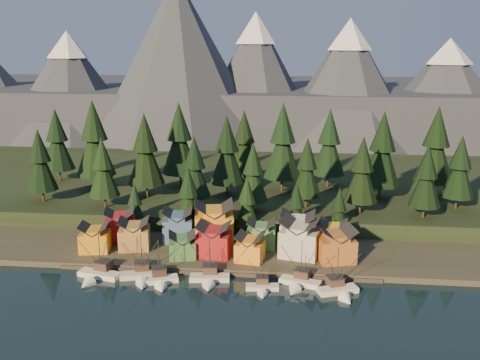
# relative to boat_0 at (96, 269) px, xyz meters

# --- Properties ---
(ground) EXTENTS (500.00, 500.00, 0.00)m
(ground) POSITION_rel_boat_0_xyz_m (28.90, -9.93, -2.48)
(ground) COLOR black
(ground) RESTS_ON ground
(shore_strip) EXTENTS (400.00, 50.00, 1.50)m
(shore_strip) POSITION_rel_boat_0_xyz_m (28.90, 30.07, -1.73)
(shore_strip) COLOR #363227
(shore_strip) RESTS_ON ground
(hillside) EXTENTS (420.00, 100.00, 6.00)m
(hillside) POSITION_rel_boat_0_xyz_m (28.90, 80.07, 0.52)
(hillside) COLOR black
(hillside) RESTS_ON ground
(dock) EXTENTS (80.00, 4.00, 1.00)m
(dock) POSITION_rel_boat_0_xyz_m (28.90, 6.57, -1.98)
(dock) COLOR #42362F
(dock) RESTS_ON ground
(mountain_ridge) EXTENTS (560.00, 190.00, 90.00)m
(mountain_ridge) POSITION_rel_boat_0_xyz_m (24.71, 203.66, 23.58)
(mountain_ridge) COLOR #424756
(mountain_ridge) RESTS_ON ground
(boat_0) EXTENTS (11.30, 11.87, 12.88)m
(boat_0) POSITION_rel_boat_0_xyz_m (0.00, 0.00, 0.00)
(boat_0) COLOR silver
(boat_0) RESTS_ON ground
(boat_1) EXTENTS (11.54, 12.05, 12.11)m
(boat_1) POSITION_rel_boat_0_xyz_m (11.09, 0.87, -0.25)
(boat_1) COLOR beige
(boat_1) RESTS_ON ground
(boat_2) EXTENTS (9.43, 10.08, 11.87)m
(boat_2) POSITION_rel_boat_0_xyz_m (16.01, -1.07, -0.06)
(boat_2) COLOR white
(boat_2) RESTS_ON ground
(boat_3) EXTENTS (10.09, 10.82, 12.12)m
(boat_3) POSITION_rel_boat_0_xyz_m (27.55, 1.05, -0.11)
(boat_3) COLOR beige
(boat_3) RESTS_ON ground
(boat_4) EXTENTS (8.00, 8.60, 9.85)m
(boat_4) POSITION_rel_boat_0_xyz_m (40.46, -2.21, -0.53)
(boat_4) COLOR silver
(boat_4) RESTS_ON ground
(boat_5) EXTENTS (10.52, 11.05, 11.93)m
(boat_5) POSITION_rel_boat_0_xyz_m (48.85, 1.03, -0.19)
(boat_5) COLOR silver
(boat_5) RESTS_ON ground
(boat_6) EXTENTS (10.02, 10.62, 12.01)m
(boat_6) POSITION_rel_boat_0_xyz_m (58.13, -2.27, -0.10)
(boat_6) COLOR white
(boat_6) RESTS_ON ground
(house_front_0) EXTENTS (8.58, 8.23, 7.55)m
(house_front_0) POSITION_rel_boat_0_xyz_m (-5.47, 13.96, 2.99)
(house_front_0) COLOR orange
(house_front_0) RESTS_ON shore_strip
(house_front_1) EXTENTS (9.27, 9.01, 8.26)m
(house_front_1) POSITION_rel_boat_0_xyz_m (4.53, 16.79, 3.36)
(house_front_1) COLOR #A9763C
(house_front_1) RESTS_ON shore_strip
(house_front_2) EXTENTS (8.17, 8.21, 6.59)m
(house_front_2) POSITION_rel_boat_0_xyz_m (18.69, 12.05, 2.49)
(house_front_2) COLOR #42753F
(house_front_2) RESTS_ON shore_strip
(house_front_3) EXTENTS (8.81, 8.42, 8.64)m
(house_front_3) POSITION_rel_boat_0_xyz_m (26.58, 14.49, 3.56)
(house_front_3) COLOR #A31920
(house_front_3) RESTS_ON shore_strip
(house_front_4) EXTENTS (7.80, 8.25, 6.94)m
(house_front_4) POSITION_rel_boat_0_xyz_m (36.32, 12.07, 2.67)
(house_front_4) COLOR orange
(house_front_4) RESTS_ON shore_strip
(house_front_5) EXTENTS (11.38, 10.72, 10.18)m
(house_front_5) POSITION_rel_boat_0_xyz_m (48.98, 16.22, 4.37)
(house_front_5) COLOR beige
(house_front_5) RESTS_ON shore_strip
(house_front_6) EXTENTS (10.60, 10.24, 8.87)m
(house_front_6) POSITION_rel_boat_0_xyz_m (58.20, 14.08, 3.68)
(house_front_6) COLOR #AB602C
(house_front_6) RESTS_ON shore_strip
(house_back_0) EXTENTS (9.84, 9.60, 8.86)m
(house_back_0) POSITION_rel_boat_0_xyz_m (-1.35, 22.67, 3.68)
(house_back_0) COLOR maroon
(house_back_0) RESTS_ON shore_strip
(house_back_1) EXTENTS (9.10, 9.18, 9.11)m
(house_back_1) POSITION_rel_boat_0_xyz_m (14.97, 24.10, 3.81)
(house_back_1) COLOR #395B87
(house_back_1) RESTS_ON shore_strip
(house_back_2) EXTENTS (12.08, 11.38, 11.23)m
(house_back_2) POSITION_rel_boat_0_xyz_m (25.12, 24.64, 4.92)
(house_back_2) COLOR orange
(house_back_2) RESTS_ON shore_strip
(house_back_3) EXTENTS (7.63, 6.80, 7.71)m
(house_back_3) POSITION_rel_boat_0_xyz_m (38.61, 21.33, 3.07)
(house_back_3) COLOR #48854B
(house_back_3) RESTS_ON shore_strip
(house_back_4) EXTENTS (9.64, 9.30, 9.98)m
(house_back_4) POSITION_rel_boat_0_xyz_m (48.41, 21.88, 4.26)
(house_back_4) COLOR silver
(house_back_4) RESTS_ON shore_strip
(house_back_5) EXTENTS (7.91, 7.99, 8.08)m
(house_back_5) POSITION_rel_boat_0_xyz_m (58.01, 21.48, 3.26)
(house_back_5) COLOR yellow
(house_back_5) RESTS_ON shore_strip
(tree_hill_0) EXTENTS (10.15, 10.15, 23.64)m
(tree_hill_0) POSITION_rel_boat_0_xyz_m (-33.10, 42.07, 16.45)
(tree_hill_0) COLOR #332319
(tree_hill_0) RESTS_ON hillside
(tree_hill_1) EXTENTS (13.40, 13.40, 31.21)m
(tree_hill_1) POSITION_rel_boat_0_xyz_m (-21.10, 58.07, 20.59)
(tree_hill_1) COLOR #332319
(tree_hill_1) RESTS_ON hillside
(tree_hill_2) EXTENTS (9.54, 9.54, 22.22)m
(tree_hill_2) POSITION_rel_boat_0_xyz_m (-11.10, 38.07, 15.67)
(tree_hill_2) COLOR #332319
(tree_hill_2) RESTS_ON hillside
(tree_hill_3) EXTENTS (12.02, 12.02, 27.99)m
(tree_hill_3) POSITION_rel_boat_0_xyz_m (-1.10, 50.07, 18.83)
(tree_hill_3) COLOR #332319
(tree_hill_3) RESTS_ON hillside
(tree_hill_4) EXTENTS (12.85, 12.85, 29.94)m
(tree_hill_4) POSITION_rel_boat_0_xyz_m (6.90, 65.07, 19.89)
(tree_hill_4) COLOR #332319
(tree_hill_4) RESTS_ON hillside
(tree_hill_5) EXTENTS (9.76, 9.76, 22.74)m
(tree_hill_5) POSITION_rel_boat_0_xyz_m (16.90, 40.07, 15.95)
(tree_hill_5) COLOR #332319
(tree_hill_5) RESTS_ON hillside
(tree_hill_6) EXTENTS (11.57, 11.57, 26.94)m
(tree_hill_6) POSITION_rel_boat_0_xyz_m (24.90, 55.07, 18.25)
(tree_hill_6) COLOR #332319
(tree_hill_6) RESTS_ON hillside
(tree_hill_7) EXTENTS (9.20, 9.20, 21.44)m
(tree_hill_7) POSITION_rel_boat_0_xyz_m (34.90, 38.07, 15.24)
(tree_hill_7) COLOR #332319
(tree_hill_7) RESTS_ON hillside
(tree_hill_8) EXTENTS (13.13, 13.13, 30.59)m
(tree_hill_8) POSITION_rel_boat_0_xyz_m (42.90, 62.07, 20.25)
(tree_hill_8) COLOR #332319
(tree_hill_8) RESTS_ON hillside
(tree_hill_9) EXTENTS (9.46, 9.46, 22.03)m
(tree_hill_9) POSITION_rel_boat_0_xyz_m (50.90, 45.07, 15.56)
(tree_hill_9) COLOR #332319
(tree_hill_9) RESTS_ON hillside
(tree_hill_10) EXTENTS (11.96, 11.96, 27.86)m
(tree_hill_10) POSITION_rel_boat_0_xyz_m (58.90, 70.07, 18.75)
(tree_hill_10) COLOR #332319
(tree_hill_10) RESTS_ON hillside
(tree_hill_11) EXTENTS (10.09, 10.09, 23.49)m
(tree_hill_11) POSITION_rel_boat_0_xyz_m (66.90, 40.07, 16.36)
(tree_hill_11) COLOR #332319
(tree_hill_11) RESTS_ON hillside
(tree_hill_12) EXTENTS (12.39, 12.39, 28.86)m
(tree_hill_12) POSITION_rel_boat_0_xyz_m (74.90, 56.07, 19.30)
(tree_hill_12) COLOR #332319
(tree_hill_12) RESTS_ON hillside
(tree_hill_13) EXTENTS (9.25, 9.25, 21.55)m
(tree_hill_13) POSITION_rel_boat_0_xyz_m (84.90, 38.07, 15.30)
(tree_hill_13) COLOR #332319
(tree_hill_13) RESTS_ON hillside
(tree_hill_14) EXTENTS (12.87, 12.87, 29.99)m
(tree_hill_14) POSITION_rel_boat_0_xyz_m (92.90, 62.07, 19.92)
(tree_hill_14) COLOR #332319
(tree_hill_14) RESTS_ON hillside
(tree_hill_15) EXTENTS (11.45, 11.45, 26.67)m
(tree_hill_15) POSITION_rel_boat_0_xyz_m (28.90, 72.07, 18.10)
(tree_hill_15) COLOR #332319
(tree_hill_15) RESTS_ON hillside
(tree_hill_16) EXTENTS (11.50, 11.50, 26.79)m
(tree_hill_16) POSITION_rel_boat_0_xyz_m (-39.10, 68.07, 18.17)
(tree_hill_16) COLOR #332319
(tree_hill_16) RESTS_ON hillside
(tree_hill_17) EXTENTS (9.86, 9.86, 22.96)m
(tree_hill_17) POSITION_rel_boat_0_xyz_m (96.90, 48.07, 16.07)
(tree_hill_17) COLOR #332319
(tree_hill_17) RESTS_ON hillside
(tree_shore_0) EXTENTS (6.25, 6.25, 14.57)m
(tree_shore_0) POSITION_rel_boat_0_xyz_m (0.90, 30.07, 6.97)
(tree_shore_0) COLOR #332319
(tree_shore_0) RESTS_ON shore_strip
(tree_shore_1) EXTENTS (8.63, 8.63, 20.10)m
(tree_shore_1) POSITION_rel_boat_0_xyz_m (16.90, 30.07, 10.01)
(tree_shore_1) COLOR #332319
(tree_shore_1) RESTS_ON shore_strip
(tree_shore_2) EXTENTS (7.42, 7.42, 17.29)m
(tree_shore_2) POSITION_rel_boat_0_xyz_m (33.90, 30.07, 8.47)
(tree_shore_2) COLOR #332319
(tree_shore_2) RESTS_ON shore_strip
(tree_shore_3) EXTENTS (6.87, 6.87, 16.01)m
(tree_shore_3) POSITION_rel_boat_0_xyz_m (47.90, 30.07, 7.76)
(tree_shore_3) COLOR #332319
(tree_shore_3) RESTS_ON shore_strip
(tree_shore_4) EXTENTS (6.50, 6.50, 15.13)m
(tree_shore_4) POSITION_rel_boat_0_xyz_m (59.90, 30.07, 7.28)
(tree_shore_4) COLOR #332319
(tree_shore_4) RESTS_ON shore_strip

